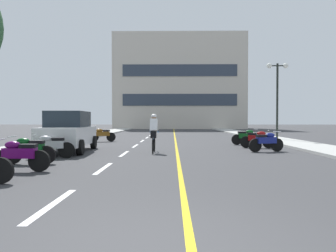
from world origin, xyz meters
TOP-DOWN VIEW (x-y plane):
  - ground_plane at (0.00, 21.00)m, footprint 140.00×140.00m
  - curb_left at (-7.20, 24.00)m, footprint 2.40×72.00m
  - curb_right at (7.20, 24.00)m, footprint 2.40×72.00m
  - lane_dash_0 at (-2.00, 2.00)m, footprint 0.14×2.20m
  - lane_dash_1 at (-2.00, 6.00)m, footprint 0.14×2.20m
  - lane_dash_2 at (-2.00, 10.00)m, footprint 0.14×2.20m
  - lane_dash_3 at (-2.00, 14.00)m, footprint 0.14×2.20m
  - lane_dash_4 at (-2.00, 18.00)m, footprint 0.14×2.20m
  - lane_dash_5 at (-2.00, 22.00)m, footprint 0.14×2.20m
  - lane_dash_6 at (-2.00, 26.00)m, footprint 0.14×2.20m
  - lane_dash_7 at (-2.00, 30.00)m, footprint 0.14×2.20m
  - lane_dash_8 at (-2.00, 34.00)m, footprint 0.14×2.20m
  - lane_dash_9 at (-2.00, 38.00)m, footprint 0.14×2.20m
  - lane_dash_10 at (-2.00, 42.00)m, footprint 0.14×2.20m
  - lane_dash_11 at (-2.00, 46.00)m, footprint 0.14×2.20m
  - centre_line_yellow at (0.25, 24.00)m, footprint 0.12×66.00m
  - office_building at (1.17, 49.64)m, footprint 20.79×9.40m
  - street_lamp_mid at (7.19, 18.30)m, footprint 1.46×0.36m
  - parked_car_near at (-4.63, 10.81)m, footprint 2.11×4.29m
  - motorcycle_1 at (-4.21, 5.37)m, footprint 1.70×0.60m
  - motorcycle_2 at (-4.61, 6.84)m, footprint 1.70×0.60m
  - motorcycle_3 at (-4.48, 8.32)m, footprint 1.67×0.68m
  - motorcycle_4 at (4.27, 10.92)m, footprint 1.67×0.70m
  - motorcycle_5 at (4.36, 12.76)m, footprint 1.68×0.64m
  - motorcycle_6 at (4.30, 14.86)m, footprint 1.70×0.60m
  - motorcycle_7 at (-4.54, 17.28)m, footprint 1.64×0.79m
  - cyclist_rider at (-0.78, 10.47)m, footprint 0.42×1.77m

SIDE VIEW (x-z plane):
  - ground_plane at x=0.00m, z-range 0.00..0.00m
  - lane_dash_0 at x=-2.00m, z-range 0.00..0.01m
  - lane_dash_1 at x=-2.00m, z-range 0.00..0.01m
  - lane_dash_2 at x=-2.00m, z-range 0.00..0.01m
  - lane_dash_3 at x=-2.00m, z-range 0.00..0.01m
  - lane_dash_4 at x=-2.00m, z-range 0.00..0.01m
  - lane_dash_5 at x=-2.00m, z-range 0.00..0.01m
  - lane_dash_6 at x=-2.00m, z-range 0.00..0.01m
  - lane_dash_7 at x=-2.00m, z-range 0.00..0.01m
  - lane_dash_8 at x=-2.00m, z-range 0.00..0.01m
  - lane_dash_9 at x=-2.00m, z-range 0.00..0.01m
  - lane_dash_10 at x=-2.00m, z-range 0.00..0.01m
  - lane_dash_11 at x=-2.00m, z-range 0.00..0.01m
  - centre_line_yellow at x=0.25m, z-range 0.00..0.01m
  - curb_left at x=-7.20m, z-range 0.00..0.12m
  - curb_right at x=7.20m, z-range 0.00..0.12m
  - motorcycle_1 at x=-4.21m, z-range 0.01..0.93m
  - motorcycle_2 at x=-4.61m, z-range 0.01..0.93m
  - motorcycle_3 at x=-4.48m, z-range 0.01..0.93m
  - motorcycle_4 at x=4.27m, z-range 0.01..0.93m
  - motorcycle_5 at x=4.36m, z-range 0.01..0.93m
  - motorcycle_6 at x=4.30m, z-range 0.01..0.93m
  - motorcycle_7 at x=-4.54m, z-range 0.01..0.93m
  - cyclist_rider at x=-0.78m, z-range 0.03..1.74m
  - parked_car_near at x=-4.63m, z-range 0.01..1.83m
  - street_lamp_mid at x=7.19m, z-range 1.31..6.49m
  - office_building at x=1.17m, z-range 0.00..14.96m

